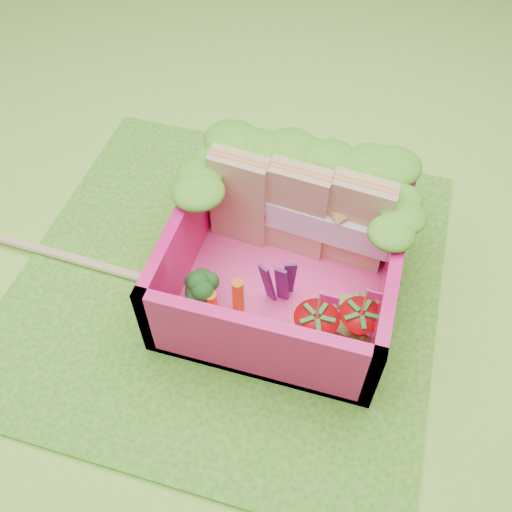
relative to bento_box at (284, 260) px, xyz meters
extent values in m
plane|color=#8CD53C|center=(-0.35, -0.03, -0.31)|extent=(14.00, 14.00, 0.00)
cube|color=#469B23|center=(-0.35, -0.03, -0.29)|extent=(2.60, 2.60, 0.03)
cube|color=#FF4193|center=(0.00, 0.00, -0.25)|extent=(1.30, 1.30, 0.05)
cube|color=#E61369|center=(0.00, 0.61, 0.00)|extent=(1.30, 0.07, 0.55)
cube|color=#E61369|center=(0.00, -0.61, 0.00)|extent=(1.30, 0.07, 0.55)
cube|color=#E61369|center=(-0.61, 0.00, 0.00)|extent=(0.07, 1.30, 0.55)
cube|color=#E61369|center=(0.61, 0.00, 0.00)|extent=(0.07, 1.30, 0.55)
ellipsoid|color=#318F1A|center=(-0.50, 0.58, 0.33)|extent=(0.30, 0.30, 0.11)
ellipsoid|color=#318F1A|center=(-0.38, 0.58, 0.33)|extent=(0.30, 0.30, 0.11)
ellipsoid|color=#318F1A|center=(-0.25, 0.58, 0.33)|extent=(0.30, 0.30, 0.11)
ellipsoid|color=#318F1A|center=(-0.13, 0.58, 0.33)|extent=(0.30, 0.30, 0.11)
ellipsoid|color=#318F1A|center=(0.00, 0.58, 0.33)|extent=(0.30, 0.30, 0.11)
ellipsoid|color=#318F1A|center=(0.12, 0.58, 0.33)|extent=(0.30, 0.30, 0.11)
ellipsoid|color=#318F1A|center=(0.25, 0.58, 0.33)|extent=(0.30, 0.30, 0.11)
ellipsoid|color=#318F1A|center=(0.37, 0.58, 0.33)|extent=(0.30, 0.30, 0.11)
ellipsoid|color=#318F1A|center=(0.50, 0.58, 0.33)|extent=(0.30, 0.30, 0.11)
ellipsoid|color=#318F1A|center=(-0.58, 0.10, 0.33)|extent=(0.27, 0.27, 0.10)
ellipsoid|color=#318F1A|center=(-0.58, 0.24, 0.33)|extent=(0.27, 0.27, 0.10)
ellipsoid|color=#318F1A|center=(-0.58, 0.38, 0.33)|extent=(0.27, 0.27, 0.10)
ellipsoid|color=#318F1A|center=(0.58, 0.10, 0.33)|extent=(0.27, 0.27, 0.10)
ellipsoid|color=#318F1A|center=(0.58, 0.24, 0.33)|extent=(0.27, 0.27, 0.10)
ellipsoid|color=#318F1A|center=(0.58, 0.38, 0.33)|extent=(0.27, 0.27, 0.10)
cube|color=tan|center=(-0.37, 0.32, 0.10)|extent=(0.38, 0.18, 0.65)
cube|color=tan|center=(0.00, 0.32, 0.10)|extent=(0.38, 0.18, 0.65)
cube|color=tan|center=(0.37, 0.32, 0.10)|extent=(0.38, 0.18, 0.65)
cube|color=white|center=(0.00, 0.32, 0.07)|extent=(1.19, 0.28, 0.20)
cylinder|color=#64A951|center=(-0.42, -0.32, -0.15)|extent=(0.12, 0.12, 0.16)
ellipsoid|color=#124417|center=(-0.42, -0.32, -0.01)|extent=(0.33, 0.33, 0.12)
cylinder|color=#EE5614|center=(-0.33, -0.37, -0.11)|extent=(0.07, 0.07, 0.24)
cylinder|color=#EE5614|center=(-0.21, -0.26, -0.09)|extent=(0.07, 0.07, 0.26)
cube|color=#431854|center=(-0.06, -0.16, -0.04)|extent=(0.07, 0.05, 0.38)
cube|color=#431854|center=(0.03, -0.15, -0.04)|extent=(0.07, 0.03, 0.38)
cube|color=#431854|center=(0.06, -0.10, -0.04)|extent=(0.07, 0.04, 0.38)
cone|color=red|center=(0.27, -0.36, -0.10)|extent=(0.25, 0.25, 0.25)
cylinder|color=tan|center=(0.27, -0.36, 0.15)|extent=(0.01, 0.01, 0.24)
cube|color=#D7237E|center=(0.32, -0.36, 0.23)|extent=(0.10, 0.01, 0.06)
cone|color=red|center=(0.50, -0.26, -0.10)|extent=(0.24, 0.24, 0.24)
cylinder|color=tan|center=(0.50, -0.26, 0.14)|extent=(0.01, 0.01, 0.24)
cube|color=#D7237E|center=(0.55, -0.26, 0.22)|extent=(0.10, 0.01, 0.06)
cube|color=#5B9E31|center=(0.50, -0.02, -0.20)|extent=(0.33, 0.17, 0.05)
cube|color=#5B9E31|center=(0.50, -0.28, -0.20)|extent=(0.33, 0.17, 0.05)
cube|color=tan|center=(-1.50, -0.18, -0.25)|extent=(2.10, 0.13, 0.05)
cube|color=tan|center=(-1.44, -0.16, -0.25)|extent=(2.10, 0.13, 0.05)
camera|label=1|loc=(0.41, -2.02, 2.66)|focal=40.00mm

